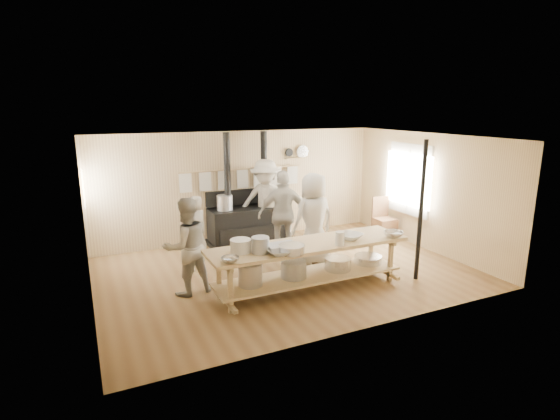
{
  "coord_description": "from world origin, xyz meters",
  "views": [
    {
      "loc": [
        -3.51,
        -7.22,
        3.17
      ],
      "look_at": [
        -0.04,
        0.2,
        1.21
      ],
      "focal_mm": 28.0,
      "sensor_mm": 36.0,
      "label": 1
    }
  ],
  "objects": [
    {
      "name": "ground",
      "position": [
        0.0,
        0.0,
        0.0
      ],
      "size": [
        7.0,
        7.0,
        0.0
      ],
      "primitive_type": "plane",
      "color": "brown",
      "rests_on": "ground"
    },
    {
      "name": "window_right",
      "position": [
        3.47,
        0.6,
        1.5
      ],
      "size": [
        0.09,
        1.5,
        1.65
      ],
      "color": "beige",
      "rests_on": "ground"
    },
    {
      "name": "back_wall_shelf",
      "position": [
        1.46,
        2.43,
        2.0
      ],
      "size": [
        0.63,
        0.14,
        0.32
      ],
      "color": "tan",
      "rests_on": "ground"
    },
    {
      "name": "cook_far_left",
      "position": [
        -1.56,
        0.84,
        0.75
      ],
      "size": [
        0.65,
        0.57,
        1.5
      ],
      "primitive_type": "imported",
      "rotation": [
        0.0,
        0.0,
        3.61
      ],
      "color": "beige",
      "rests_on": "ground"
    },
    {
      "name": "cook_left",
      "position": [
        -1.97,
        -0.18,
        0.85
      ],
      "size": [
        0.93,
        0.79,
        1.69
      ],
      "primitive_type": "imported",
      "rotation": [
        0.0,
        0.0,
        3.34
      ],
      "color": "beige",
      "rests_on": "ground"
    },
    {
      "name": "room_shell",
      "position": [
        0.0,
        0.0,
        1.62
      ],
      "size": [
        7.0,
        7.0,
        7.0
      ],
      "color": "tan",
      "rests_on": "ground"
    },
    {
      "name": "bowl_white_a",
      "position": [
        -0.72,
        -1.23,
        0.9
      ],
      "size": [
        0.43,
        0.43,
        0.09
      ],
      "primitive_type": "imported",
      "rotation": [
        0.0,
        0.0,
        -0.11
      ],
      "color": "silver",
      "rests_on": "prep_table"
    },
    {
      "name": "bucket_galv",
      "position": [
        -0.96,
        -1.01,
        0.98
      ],
      "size": [
        0.31,
        0.31,
        0.27
      ],
      "primitive_type": "cylinder",
      "rotation": [
        0.0,
        0.0,
        -0.07
      ],
      "color": "gray",
      "rests_on": "prep_table"
    },
    {
      "name": "pitcher",
      "position": [
        0.41,
        -1.23,
        0.97
      ],
      "size": [
        0.2,
        0.2,
        0.24
      ],
      "primitive_type": "cylinder",
      "rotation": [
        0.0,
        0.0,
        -0.4
      ],
      "color": "silver",
      "rests_on": "prep_table"
    },
    {
      "name": "chair",
      "position": [
        3.15,
        1.02,
        0.3
      ],
      "size": [
        0.49,
        0.49,
        1.0
      ],
      "rotation": [
        0.0,
        0.0,
        -0.05
      ],
      "color": "brown",
      "rests_on": "ground"
    },
    {
      "name": "bowl_steel_b",
      "position": [
        1.55,
        -1.23,
        0.9
      ],
      "size": [
        0.45,
        0.45,
        0.11
      ],
      "primitive_type": "imported",
      "rotation": [
        0.0,
        0.0,
        3.54
      ],
      "color": "silver",
      "rests_on": "prep_table"
    },
    {
      "name": "deep_bowl_enamel",
      "position": [
        -1.24,
        -0.84,
        0.96
      ],
      "size": [
        0.44,
        0.44,
        0.21
      ],
      "primitive_type": "cylinder",
      "rotation": [
        0.0,
        0.0,
        -0.35
      ],
      "color": "silver",
      "rests_on": "prep_table"
    },
    {
      "name": "bowl_steel_a",
      "position": [
        -1.55,
        -1.23,
        0.89
      ],
      "size": [
        0.39,
        0.39,
        0.09
      ],
      "primitive_type": "imported",
      "rotation": [
        0.0,
        0.0,
        0.69
      ],
      "color": "silver",
      "rests_on": "prep_table"
    },
    {
      "name": "mixing_bowl_large",
      "position": [
        -0.51,
        -1.23,
        0.92
      ],
      "size": [
        0.5,
        0.5,
        0.14
      ],
      "primitive_type": "cylinder",
      "rotation": [
        0.0,
        0.0,
        0.2
      ],
      "color": "silver",
      "rests_on": "prep_table"
    },
    {
      "name": "cook_by_window",
      "position": [
        0.4,
        1.95,
        0.99
      ],
      "size": [
        1.47,
        1.33,
        1.97
      ],
      "primitive_type": "imported",
      "rotation": [
        0.0,
        0.0,
        -0.6
      ],
      "color": "beige",
      "rests_on": "ground"
    },
    {
      "name": "cook_right",
      "position": [
        0.34,
        0.84,
        0.93
      ],
      "size": [
        1.18,
        0.73,
        1.87
      ],
      "primitive_type": "imported",
      "rotation": [
        0.0,
        0.0,
        2.87
      ],
      "color": "beige",
      "rests_on": "ground"
    },
    {
      "name": "cook_center",
      "position": [
        0.72,
        0.23,
        0.94
      ],
      "size": [
        0.96,
        0.67,
        1.88
      ],
      "primitive_type": "imported",
      "rotation": [
        0.0,
        0.0,
        3.22
      ],
      "color": "beige",
      "rests_on": "ground"
    },
    {
      "name": "roasting_pan",
      "position": [
        -0.6,
        -1.04,
        0.9
      ],
      "size": [
        0.5,
        0.34,
        0.11
      ],
      "primitive_type": "cube",
      "rotation": [
        0.0,
        0.0,
        -0.02
      ],
      "color": "#B2B2B7",
      "rests_on": "prep_table"
    },
    {
      "name": "support_post",
      "position": [
        2.05,
        -1.35,
        1.3
      ],
      "size": [
        0.08,
        0.08,
        2.6
      ],
      "primitive_type": "cylinder",
      "color": "black",
      "rests_on": "ground"
    },
    {
      "name": "left_opening",
      "position": [
        -3.45,
        2.0,
        1.6
      ],
      "size": [
        0.0,
        0.9,
        0.9
      ],
      "color": "white",
      "rests_on": "ground"
    },
    {
      "name": "towel_rail",
      "position": [
        0.0,
        2.4,
        1.56
      ],
      "size": [
        3.0,
        0.04,
        0.47
      ],
      "color": "tan",
      "rests_on": "ground"
    },
    {
      "name": "bowl_white_b",
      "position": [
        0.77,
        -1.0,
        0.9
      ],
      "size": [
        0.57,
        0.57,
        0.11
      ],
      "primitive_type": "imported",
      "rotation": [
        0.0,
        0.0,
        1.99
      ],
      "color": "silver",
      "rests_on": "prep_table"
    },
    {
      "name": "stove",
      "position": [
        -0.01,
        2.12,
        0.52
      ],
      "size": [
        1.9,
        0.75,
        2.6
      ],
      "color": "black",
      "rests_on": "ground"
    },
    {
      "name": "prep_table",
      "position": [
        -0.01,
        -0.9,
        0.52
      ],
      "size": [
        3.6,
        0.9,
        0.85
      ],
      "color": "tan",
      "rests_on": "ground"
    }
  ]
}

